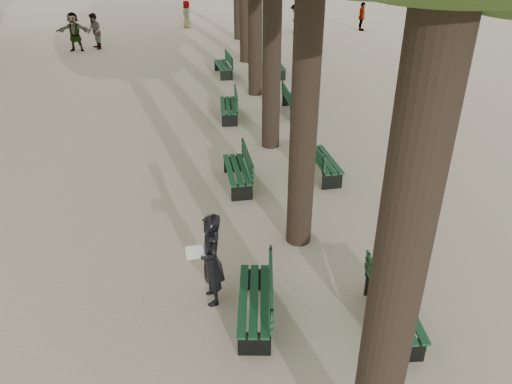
{
  "coord_description": "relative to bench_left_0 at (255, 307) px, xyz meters",
  "views": [
    {
      "loc": [
        -0.21,
        -5.65,
        6.0
      ],
      "look_at": [
        0.6,
        3.0,
        1.2
      ],
      "focal_mm": 35.0,
      "sensor_mm": 36.0,
      "label": 1
    }
  ],
  "objects": [
    {
      "name": "ground",
      "position": [
        -0.37,
        -0.7,
        -0.27
      ],
      "size": [
        120.0,
        120.0,
        0.0
      ],
      "primitive_type": "plane",
      "color": "#B9A78C",
      "rests_on": "ground"
    },
    {
      "name": "bench_left_0",
      "position": [
        0.0,
        0.0,
        0.0
      ],
      "size": [
        0.76,
        1.85,
        0.92
      ],
      "color": "black",
      "rests_on": "ground"
    },
    {
      "name": "bench_left_1",
      "position": [
        0.0,
        4.87,
        0.0
      ],
      "size": [
        0.7,
        1.84,
        0.92
      ],
      "color": "black",
      "rests_on": "ground"
    },
    {
      "name": "bench_left_2",
      "position": [
        0.0,
        9.76,
        0.0
      ],
      "size": [
        0.58,
        1.8,
        0.92
      ],
      "color": "black",
      "rests_on": "ground"
    },
    {
      "name": "bench_left_3",
      "position": [
        -0.0,
        15.03,
        0.0
      ],
      "size": [
        0.8,
        1.86,
        0.92
      ],
      "color": "black",
      "rests_on": "ground"
    },
    {
      "name": "bench_right_0",
      "position": [
        2.27,
        -0.35,
        0.0
      ],
      "size": [
        0.61,
        1.81,
        0.92
      ],
      "color": "black",
      "rests_on": "ground"
    },
    {
      "name": "bench_right_1",
      "position": [
        2.27,
        5.24,
        0.0
      ],
      "size": [
        0.76,
        1.85,
        0.92
      ],
      "color": "black",
      "rests_on": "ground"
    },
    {
      "name": "bench_right_2",
      "position": [
        2.27,
        10.05,
        0.0
      ],
      "size": [
        0.63,
        1.82,
        0.92
      ],
      "color": "black",
      "rests_on": "ground"
    },
    {
      "name": "bench_right_3",
      "position": [
        2.27,
        14.81,
        0.0
      ],
      "size": [
        0.69,
        1.83,
        0.92
      ],
      "color": "black",
      "rests_on": "ground"
    },
    {
      "name": "man_with_map",
      "position": [
        -0.7,
        0.58,
        0.6
      ],
      "size": [
        0.67,
        0.75,
        1.74
      ],
      "color": "black",
      "rests_on": "ground"
    },
    {
      "name": "pedestrian_e",
      "position": [
        -7.29,
        20.27,
        0.67
      ],
      "size": [
        1.75,
        0.41,
        1.88
      ],
      "primitive_type": "imported",
      "rotation": [
        0.0,
        0.0,
        6.26
      ],
      "color": "#262628",
      "rests_on": "ground"
    },
    {
      "name": "pedestrian_c",
      "position": [
        8.6,
        23.98,
        0.54
      ],
      "size": [
        0.38,
        0.97,
        1.63
      ],
      "primitive_type": "imported",
      "rotation": [
        0.0,
        0.0,
        1.52
      ],
      "color": "#262628",
      "rests_on": "ground"
    },
    {
      "name": "pedestrian_a",
      "position": [
        -6.36,
        20.57,
        0.61
      ],
      "size": [
        0.71,
        0.93,
        1.77
      ],
      "primitive_type": "imported",
      "rotation": [
        0.0,
        0.0,
        5.19
      ],
      "color": "#262628",
      "rests_on": "ground"
    },
    {
      "name": "pedestrian_b",
      "position": [
        4.51,
        23.72,
        0.53
      ],
      "size": [
        0.43,
        1.06,
        1.6
      ],
      "primitive_type": "imported",
      "rotation": [
        0.0,
        0.0,
        4.6
      ],
      "color": "#262628",
      "rests_on": "ground"
    },
    {
      "name": "pedestrian_d",
      "position": [
        -1.83,
        25.87,
        0.52
      ],
      "size": [
        0.38,
        0.8,
        1.58
      ],
      "primitive_type": "imported",
      "rotation": [
        0.0,
        0.0,
        4.62
      ],
      "color": "#262628",
      "rests_on": "ground"
    }
  ]
}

